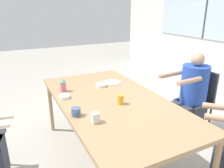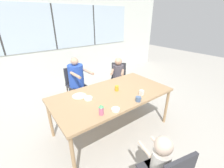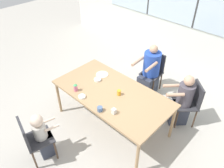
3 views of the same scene
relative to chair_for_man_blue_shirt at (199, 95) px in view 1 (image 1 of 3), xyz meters
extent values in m
plane|color=#B2ADA3|center=(0.10, -1.44, -0.53)|extent=(16.00, 16.00, 0.00)
cube|color=#333333|center=(-1.20, 1.28, 1.19)|extent=(0.04, 0.01, 1.21)
cube|color=tan|center=(0.10, -1.44, 0.23)|extent=(2.06, 1.08, 0.04)
cylinder|color=tan|center=(-0.88, -1.93, -0.16)|extent=(0.05, 0.05, 0.74)
cylinder|color=tan|center=(-0.88, -0.95, -0.16)|extent=(0.05, 0.05, 0.74)
cylinder|color=#4C3828|center=(0.79, -0.47, -0.31)|extent=(0.03, 0.03, 0.44)
cube|color=#333338|center=(0.01, -0.09, -0.08)|extent=(0.43, 0.43, 0.03)
cube|color=#333338|center=(-0.01, 0.09, 0.14)|extent=(0.38, 0.06, 0.42)
cylinder|color=#4C3828|center=(0.19, -0.25, -0.31)|extent=(0.03, 0.03, 0.44)
cylinder|color=#4C3828|center=(-0.15, -0.27, -0.31)|extent=(0.03, 0.03, 0.44)
cylinder|color=#4C3828|center=(0.16, 0.09, -0.31)|extent=(0.03, 0.03, 0.44)
cylinder|color=#4C3828|center=(-0.17, 0.07, -0.31)|extent=(0.03, 0.03, 0.44)
cylinder|color=#4C3828|center=(-0.35, -2.55, -0.31)|extent=(0.03, 0.03, 0.44)
cylinder|color=tan|center=(0.93, -0.75, 0.25)|extent=(0.26, 0.26, 0.06)
cylinder|color=tan|center=(0.75, -0.58, 0.25)|extent=(0.26, 0.26, 0.06)
cube|color=#333847|center=(0.01, -0.20, -0.30)|extent=(0.35, 0.45, 0.46)
cylinder|color=#284CB7|center=(0.01, -0.13, 0.19)|extent=(0.36, 0.36, 0.52)
sphere|color=tan|center=(0.01, -0.13, 0.54)|extent=(0.17, 0.17, 0.17)
cylinder|color=tan|center=(0.19, -0.42, 0.33)|extent=(0.09, 0.40, 0.06)
cylinder|color=tan|center=(-0.13, -0.45, 0.33)|extent=(0.09, 0.40, 0.06)
cylinder|color=beige|center=(-0.26, -2.52, 0.12)|extent=(0.09, 0.23, 0.04)
cylinder|color=slate|center=(0.27, -1.90, 0.29)|extent=(0.09, 0.09, 0.08)
torus|color=slate|center=(0.32, -1.90, 0.29)|extent=(0.01, 0.05, 0.05)
cylinder|color=#CC668C|center=(-0.39, -1.84, 0.31)|extent=(0.07, 0.07, 0.12)
cone|color=#4CB266|center=(-0.39, -1.84, 0.38)|extent=(0.07, 0.07, 0.04)
cylinder|color=gold|center=(0.23, -1.41, 0.29)|extent=(0.07, 0.07, 0.10)
cube|color=silver|center=(0.47, -1.78, 0.29)|extent=(0.06, 0.06, 0.09)
cylinder|color=white|center=(-0.17, -1.89, 0.26)|extent=(0.12, 0.12, 0.03)
cylinder|color=white|center=(-0.33, -1.38, 0.27)|extent=(0.13, 0.13, 0.04)
cylinder|color=beige|center=(-0.41, -1.19, 0.25)|extent=(0.24, 0.24, 0.01)
camera|label=1|loc=(2.03, -2.40, 1.19)|focal=35.00mm
camera|label=2|loc=(-1.29, -3.29, 1.48)|focal=24.00mm
camera|label=3|loc=(2.10, -3.53, 2.66)|focal=35.00mm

